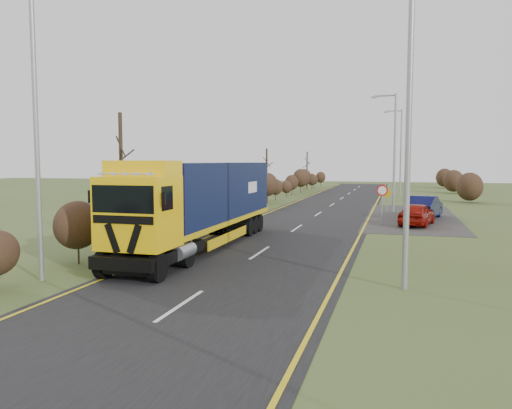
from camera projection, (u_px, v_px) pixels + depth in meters
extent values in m
plane|color=#414D21|center=(229.00, 274.00, 17.20)|extent=(160.00, 160.00, 0.00)
cube|color=black|center=(289.00, 233.00, 26.79)|extent=(8.00, 120.00, 0.02)
cube|color=#312F2C|center=(411.00, 217.00, 34.60)|extent=(6.00, 18.00, 0.02)
cube|color=gold|center=(225.00, 230.00, 27.79)|extent=(0.12, 116.00, 0.01)
cube|color=gold|center=(360.00, 236.00, 25.78)|extent=(0.12, 116.00, 0.01)
cube|color=silver|center=(181.00, 305.00, 13.37)|extent=(0.12, 3.00, 0.01)
cube|color=silver|center=(260.00, 252.00, 21.03)|extent=(0.12, 3.00, 0.01)
cube|color=silver|center=(297.00, 228.00, 28.70)|extent=(0.12, 3.00, 0.01)
cube|color=silver|center=(318.00, 214.00, 36.37)|extent=(0.12, 3.00, 0.01)
cube|color=silver|center=(332.00, 205.00, 44.03)|extent=(0.12, 3.00, 0.01)
cube|color=silver|center=(342.00, 198.00, 51.70)|extent=(0.12, 3.00, 0.01)
cube|color=silver|center=(349.00, 193.00, 59.37)|extent=(0.12, 3.00, 0.01)
cube|color=silver|center=(355.00, 190.00, 67.03)|extent=(0.12, 3.00, 0.01)
cube|color=silver|center=(359.00, 187.00, 74.70)|extent=(0.12, 3.00, 0.01)
ellipsoid|color=black|center=(78.00, 225.00, 18.71)|extent=(1.58, 2.06, 1.82)
ellipsoid|color=black|center=(132.00, 206.00, 22.51)|extent=(1.96, 2.55, 2.25)
ellipsoid|color=black|center=(170.00, 202.00, 26.36)|extent=(1.83, 2.38, 2.10)
ellipsoid|color=black|center=(200.00, 204.00, 30.21)|extent=(1.37, 1.78, 1.57)
ellipsoid|color=black|center=(221.00, 201.00, 34.09)|extent=(1.20, 1.56, 1.38)
ellipsoid|color=black|center=(241.00, 193.00, 37.86)|extent=(1.55, 2.02, 1.78)
ellipsoid|color=black|center=(253.00, 186.00, 41.70)|extent=(1.95, 2.53, 2.24)
ellipsoid|color=black|center=(267.00, 184.00, 45.49)|extent=(1.85, 2.41, 2.13)
ellipsoid|color=black|center=(275.00, 187.00, 49.42)|extent=(1.40, 1.81, 1.61)
ellipsoid|color=black|center=(287.00, 187.00, 53.20)|extent=(1.19, 1.55, 1.37)
ellipsoid|color=black|center=(292.00, 182.00, 57.08)|extent=(1.52, 1.97, 1.75)
ellipsoid|color=black|center=(301.00, 178.00, 60.80)|extent=(1.93, 2.51, 2.22)
ellipsoid|color=black|center=(304.00, 177.00, 64.73)|extent=(1.88, 2.44, 2.16)
ellipsoid|color=black|center=(312.00, 180.00, 68.50)|extent=(1.43, 1.85, 1.64)
ellipsoid|color=black|center=(314.00, 180.00, 72.46)|extent=(1.19, 1.55, 1.37)
ellipsoid|color=black|center=(321.00, 177.00, 76.16)|extent=(1.49, 1.93, 1.71)
cylinder|color=#35271A|center=(122.00, 180.00, 22.54)|extent=(0.18, 0.18, 6.05)
cylinder|color=#35271A|center=(267.00, 175.00, 47.50)|extent=(0.18, 0.18, 5.06)
cylinder|color=#35271A|center=(307.00, 170.00, 68.58)|extent=(0.18, 0.18, 5.15)
cube|color=black|center=(152.00, 253.00, 17.59)|extent=(2.22, 4.26, 0.42)
cube|color=yellow|center=(139.00, 212.00, 16.65)|extent=(2.32, 2.04, 2.41)
cube|color=black|center=(125.00, 267.00, 15.87)|extent=(2.31, 0.11, 0.51)
cube|color=black|center=(112.00, 238.00, 15.84)|extent=(0.56, 0.02, 1.00)
cube|color=black|center=(134.00, 239.00, 15.63)|extent=(0.56, 0.02, 1.00)
cube|color=black|center=(123.00, 199.00, 15.65)|extent=(2.18, 0.06, 0.88)
cube|color=black|center=(123.00, 220.00, 15.68)|extent=(2.13, 0.03, 0.26)
cube|color=yellow|center=(143.00, 168.00, 16.84)|extent=(2.32, 1.30, 0.52)
cylinder|color=silver|center=(126.00, 174.00, 15.79)|extent=(2.04, 0.06, 0.06)
cube|color=black|center=(90.00, 196.00, 16.21)|extent=(0.08, 0.12, 0.42)
cube|color=black|center=(164.00, 198.00, 15.49)|extent=(0.08, 0.12, 0.42)
cylinder|color=gray|center=(130.00, 248.00, 18.23)|extent=(0.52, 1.20, 0.52)
cylinder|color=gray|center=(184.00, 251.00, 17.65)|extent=(0.52, 1.20, 0.52)
cube|color=yellow|center=(212.00, 220.00, 23.31)|extent=(2.32, 11.67, 0.22)
cube|color=black|center=(212.00, 190.00, 23.19)|extent=(2.30, 11.30, 2.55)
cube|color=#101245|center=(247.00, 185.00, 28.62)|extent=(2.30, 0.06, 2.55)
cube|color=#101245|center=(155.00, 199.00, 17.76)|extent=(2.30, 0.06, 2.55)
cube|color=black|center=(236.00, 222.00, 26.73)|extent=(2.13, 3.33, 0.32)
cube|color=yellow|center=(182.00, 235.00, 22.78)|extent=(0.05, 5.09, 0.42)
cube|color=yellow|center=(229.00, 237.00, 22.17)|extent=(0.05, 5.09, 0.42)
cylinder|color=black|center=(104.00, 264.00, 16.44)|extent=(0.30, 0.96, 0.96)
cylinder|color=black|center=(157.00, 268.00, 15.92)|extent=(0.30, 0.96, 0.96)
cylinder|color=black|center=(139.00, 252.00, 18.66)|extent=(0.30, 0.96, 0.96)
cylinder|color=black|center=(187.00, 255.00, 18.13)|extent=(0.30, 0.96, 0.96)
cylinder|color=black|center=(213.00, 226.00, 26.21)|extent=(0.30, 0.96, 0.96)
cylinder|color=black|center=(249.00, 227.00, 25.68)|extent=(0.30, 0.96, 0.96)
cylinder|color=black|center=(219.00, 224.00, 27.09)|extent=(0.30, 0.96, 0.96)
cylinder|color=black|center=(254.00, 225.00, 26.56)|extent=(0.30, 0.96, 0.96)
cylinder|color=black|center=(225.00, 222.00, 27.98)|extent=(0.30, 0.96, 0.96)
cylinder|color=black|center=(258.00, 223.00, 27.45)|extent=(0.30, 0.96, 0.96)
imported|color=maroon|center=(417.00, 214.00, 29.96)|extent=(2.50, 4.34, 1.39)
imported|color=#090B36|center=(424.00, 207.00, 33.50)|extent=(2.72, 4.95, 1.55)
cylinder|color=#939698|center=(409.00, 124.00, 14.71)|extent=(0.18, 0.18, 9.97)
cylinder|color=#939698|center=(395.00, 153.00, 37.46)|extent=(0.18, 0.18, 8.91)
cylinder|color=#939698|center=(385.00, 96.00, 37.30)|extent=(1.58, 0.12, 0.12)
cube|color=#939698|center=(374.00, 97.00, 37.53)|extent=(0.45, 0.18, 0.14)
cylinder|color=#939698|center=(401.00, 153.00, 53.79)|extent=(0.18, 0.18, 9.41)
cylinder|color=#939698|center=(394.00, 111.00, 53.62)|extent=(1.67, 0.12, 0.12)
cube|color=#939698|center=(386.00, 112.00, 53.85)|extent=(0.47, 0.19, 0.15)
cylinder|color=#939698|center=(36.00, 115.00, 15.77)|extent=(0.16, 0.16, 10.69)
cylinder|color=#939698|center=(382.00, 208.00, 30.40)|extent=(0.08, 0.08, 2.10)
cylinder|color=red|center=(382.00, 190.00, 30.28)|extent=(0.67, 0.04, 0.67)
cylinder|color=white|center=(382.00, 190.00, 30.26)|extent=(0.50, 0.02, 0.50)
cylinder|color=#939698|center=(387.00, 204.00, 37.09)|extent=(0.08, 0.08, 1.40)
cube|color=#D4950B|center=(387.00, 193.00, 36.97)|extent=(0.71, 0.04, 0.71)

